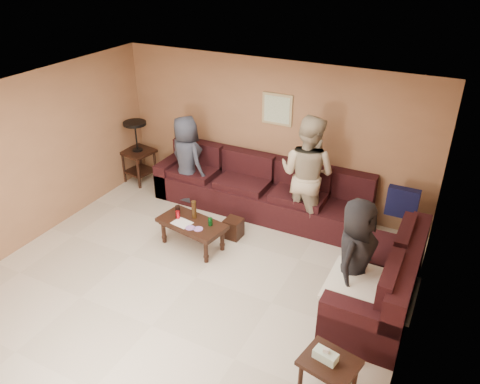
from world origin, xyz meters
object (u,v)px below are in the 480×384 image
(sectional_sofa, at_px, (292,220))
(person_middle, at_px, (307,174))
(coffee_table, at_px, (192,225))
(waste_bin, at_px, (233,228))
(person_right, at_px, (355,257))
(person_left, at_px, (187,160))
(side_table_right, at_px, (329,365))
(end_table_left, at_px, (138,151))

(sectional_sofa, relative_size, person_middle, 2.45)
(coffee_table, bearing_deg, sectional_sofa, 35.03)
(sectional_sofa, relative_size, waste_bin, 14.94)
(coffee_table, bearing_deg, person_right, -5.87)
(person_left, bearing_deg, person_middle, -156.93)
(person_middle, bearing_deg, coffee_table, 52.76)
(side_table_right, height_order, person_left, person_left)
(end_table_left, height_order, person_right, person_right)
(waste_bin, bearing_deg, person_left, 151.05)
(waste_bin, bearing_deg, person_right, -20.29)
(end_table_left, relative_size, waste_bin, 3.85)
(sectional_sofa, relative_size, coffee_table, 4.20)
(sectional_sofa, distance_m, waste_bin, 0.92)
(side_table_right, relative_size, waste_bin, 2.01)
(sectional_sofa, xyz_separation_m, person_middle, (0.06, 0.38, 0.62))
(person_right, bearing_deg, person_left, 73.32)
(coffee_table, height_order, waste_bin, coffee_table)
(person_left, bearing_deg, waste_bin, 172.32)
(sectional_sofa, relative_size, person_left, 2.98)
(side_table_right, xyz_separation_m, person_left, (-3.44, 2.81, 0.39))
(end_table_left, bearing_deg, side_table_right, -32.80)
(side_table_right, distance_m, person_middle, 3.21)
(coffee_table, xyz_separation_m, person_left, (-0.83, 1.20, 0.41))
(waste_bin, xyz_separation_m, person_left, (-1.27, 0.70, 0.63))
(sectional_sofa, height_order, person_right, person_right)
(person_left, relative_size, person_middle, 0.82)
(person_right, bearing_deg, sectional_sofa, 53.97)
(end_table_left, bearing_deg, sectional_sofa, -8.84)
(side_table_right, relative_size, person_middle, 0.33)
(coffee_table, distance_m, person_right, 2.52)
(end_table_left, xyz_separation_m, person_middle, (3.37, -0.13, 0.32))
(person_left, relative_size, person_right, 1.01)
(person_middle, bearing_deg, waste_bin, 49.96)
(sectional_sofa, height_order, coffee_table, sectional_sofa)
(sectional_sofa, distance_m, end_table_left, 3.37)
(sectional_sofa, xyz_separation_m, person_left, (-2.09, 0.32, 0.45))
(coffee_table, relative_size, person_middle, 0.58)
(person_middle, bearing_deg, sectional_sofa, 90.56)
(person_left, bearing_deg, coffee_table, 145.94)
(coffee_table, bearing_deg, person_left, 124.66)
(person_middle, height_order, person_right, person_middle)
(coffee_table, relative_size, end_table_left, 0.92)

